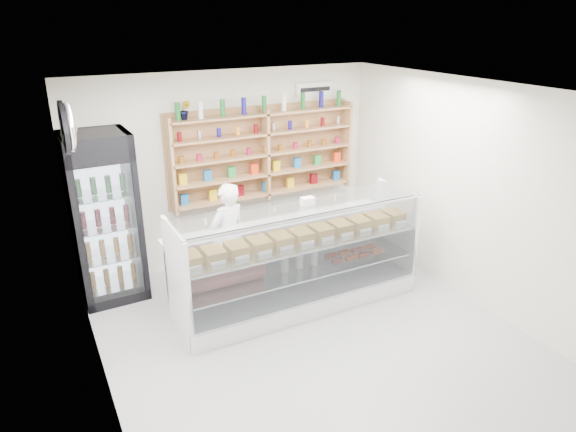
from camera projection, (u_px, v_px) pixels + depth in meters
room at (317, 227)px, 5.42m from camera, size 5.00×5.00×5.00m
display_counter at (297, 277)px, 6.54m from camera, size 3.12×0.93×1.36m
shop_worker at (228, 239)px, 6.70m from camera, size 0.64×0.53×1.52m
drinks_cooler at (105, 217)px, 6.48m from camera, size 0.81×0.78×2.19m
wall_shelving at (265, 154)px, 7.49m from camera, size 2.84×0.28×1.33m
potted_plant at (185, 110)px, 6.73m from camera, size 0.17×0.15×0.26m
security_mirror at (69, 127)px, 5.08m from camera, size 0.15×0.50×0.50m
wall_sign at (315, 89)px, 7.67m from camera, size 0.62×0.03×0.20m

